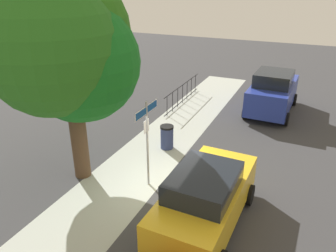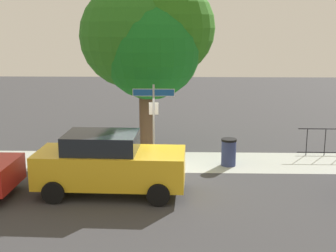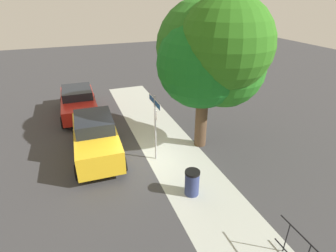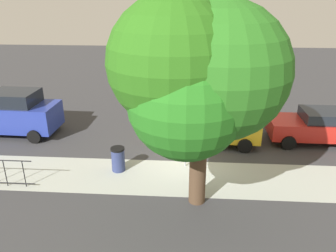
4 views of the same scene
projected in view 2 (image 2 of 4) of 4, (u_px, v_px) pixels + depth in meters
ground_plane at (148, 173)px, 15.43m from camera, size 60.00×60.00×0.00m
sidewalk_strip at (205, 162)px, 16.65m from camera, size 24.00×2.60×0.00m
street_sign at (154, 110)px, 15.37m from camera, size 1.41×0.07×2.96m
shade_tree at (150, 41)px, 17.44m from camera, size 5.20×4.53×6.67m
car_yellow at (109, 163)px, 13.35m from camera, size 4.40×2.11×1.83m
trash_bin at (229, 152)px, 16.13m from camera, size 0.55×0.55×0.98m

